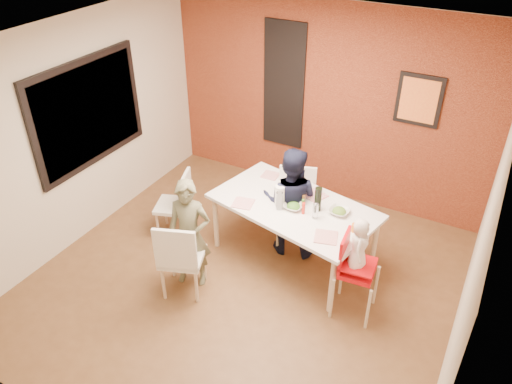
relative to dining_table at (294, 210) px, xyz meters
The scene contains 35 objects.
ground 1.00m from the dining_table, 115.28° to the right, with size 4.50×4.50×0.00m, color brown.
ceiling 2.12m from the dining_table, 115.28° to the right, with size 4.50×4.50×0.02m, color white.
wall_back 1.76m from the dining_table, 100.76° to the left, with size 4.50×0.02×2.70m, color beige.
wall_front 2.98m from the dining_table, 96.01° to the right, with size 4.50×0.02×2.70m, color beige.
wall_left 2.71m from the dining_table, 165.82° to the right, with size 0.02×4.50×2.70m, color beige.
wall_right 2.15m from the dining_table, 18.36° to the right, with size 0.02×4.50×2.70m, color beige.
brick_accent_wall 1.74m from the dining_table, 100.89° to the left, with size 4.50×0.02×2.70m, color maroon.
picture_window_frame 2.70m from the dining_table, 169.99° to the right, with size 0.05×1.70×1.30m, color black.
picture_window_pane 2.69m from the dining_table, 169.93° to the right, with size 0.02×1.55×1.15m, color black.
glassblock_strip 1.98m from the dining_table, 119.97° to the left, with size 0.55×0.03×1.70m, color silver.
glassblock_surround 1.97m from the dining_table, 120.05° to the left, with size 0.60×0.03×1.76m, color black.
art_print_frame 2.03m from the dining_table, 60.22° to the left, with size 0.54×0.03×0.64m, color black.
art_print_canvas 2.02m from the dining_table, 59.98° to the left, with size 0.44×0.01×0.54m, color orange.
dining_table is the anchor object (origin of this frame).
chair_near 1.40m from the dining_table, 124.85° to the right, with size 0.58×0.58×0.97m.
chair_far 0.43m from the dining_table, 109.85° to the left, with size 0.58×0.58×0.98m.
chair_left 1.50m from the dining_table, behind, with size 0.53×0.53×0.89m.
high_chair 1.03m from the dining_table, 28.42° to the right, with size 0.44×0.44×0.97m.
child_near 1.22m from the dining_table, 132.51° to the right, with size 0.48×0.32×1.32m, color #5B5B41.
child_far 0.17m from the dining_table, 128.26° to the left, with size 0.68×0.53×1.40m, color black.
toddler 1.05m from the dining_table, 27.57° to the right, with size 0.30×0.19×0.61m, color silver.
plate_near_left 0.59m from the dining_table, 153.65° to the right, with size 0.23×0.23×0.01m, color white.
plate_far_mid 0.33m from the dining_table, 64.13° to the left, with size 0.23×0.23×0.01m, color white.
plate_near_right 0.67m from the dining_table, 35.59° to the right, with size 0.23×0.23×0.01m, color white.
plate_far_left 0.69m from the dining_table, 139.97° to the left, with size 0.20×0.20×0.01m, color white.
salad_bowl_a 0.12m from the dining_table, 70.25° to the right, with size 0.22×0.22×0.05m, color white.
salad_bowl_b 0.53m from the dining_table, ahead, with size 0.22×0.22×0.05m, color silver.
wine_bottle 0.35m from the dining_table, ahead, with size 0.08×0.08×0.29m, color black.
wine_glass_a 0.26m from the dining_table, 126.05° to the right, with size 0.08×0.08×0.22m, color silver.
wine_glass_b 0.37m from the dining_table, 21.42° to the right, with size 0.06×0.06×0.18m, color white.
paper_towel_roll 0.25m from the dining_table, 150.81° to the right, with size 0.11×0.11×0.25m, color white.
condiment_red 0.24m from the dining_table, 34.00° to the right, with size 0.04×0.04×0.14m, color red.
condiment_green 0.18m from the dining_table, 13.81° to the right, with size 0.03×0.03×0.13m, color #387025.
condiment_brown 0.17m from the dining_table, 20.86° to the left, with size 0.04×0.04×0.14m, color brown.
sippy_cup 0.79m from the dining_table, 11.34° to the right, with size 0.06×0.06×0.10m, color orange.
Camera 1 is at (2.15, -3.68, 3.99)m, focal length 35.00 mm.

